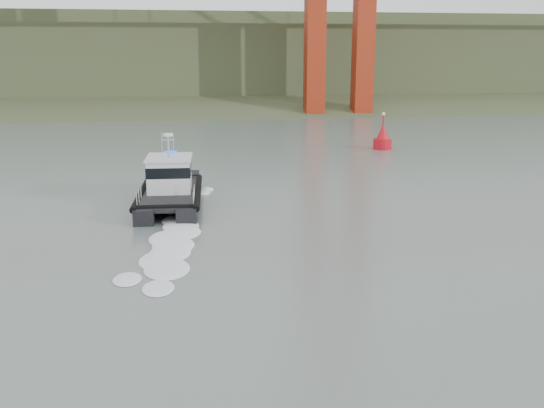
{
  "coord_description": "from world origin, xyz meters",
  "views": [
    {
      "loc": [
        -3.75,
        -22.33,
        9.94
      ],
      "look_at": [
        0.82,
        7.6,
        2.4
      ],
      "focal_mm": 40.0,
      "sensor_mm": 36.0,
      "label": 1
    }
  ],
  "objects": [
    {
      "name": "ground",
      "position": [
        0.0,
        0.0,
        0.0
      ],
      "size": [
        400.0,
        400.0,
        0.0
      ],
      "primitive_type": "plane",
      "color": "slate",
      "rests_on": "ground"
    },
    {
      "name": "patrol_boat",
      "position": [
        -4.54,
        17.96,
        1.25
      ],
      "size": [
        4.29,
        10.47,
        4.99
      ],
      "rotation": [
        0.0,
        0.0,
        -0.05
      ],
      "color": "black",
      "rests_on": "ground"
    },
    {
      "name": "nav_buoy",
      "position": [
        17.64,
        39.52,
        1.09
      ],
      "size": [
        1.98,
        1.98,
        4.13
      ],
      "color": "red",
      "rests_on": "ground"
    },
    {
      "name": "headlands",
      "position": [
        0.0,
        125.5,
        7.05
      ],
      "size": [
        500.0,
        105.36,
        27.12
      ],
      "color": "#384427",
      "rests_on": "ground"
    }
  ]
}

